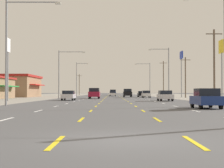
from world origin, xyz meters
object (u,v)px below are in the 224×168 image
Objects in this scene: streetlight_left_row_1 at (63,70)px; streetlight_left_row_0 at (13,43)px; hatchback_far_right_far at (147,94)px; streetlight_left_row_2 at (78,77)px; pole_sign_right_row_2 at (182,61)px; streetlight_right_row_2 at (149,77)px; sedan_far_left_mid at (69,95)px; suv_inner_left_midfar at (95,93)px; hatchback_far_right_nearest at (207,98)px; suv_inner_right_farther at (128,93)px; pole_sign_right_row_1 at (222,53)px; streetlight_right_row_0 at (221,42)px; suv_center_turn_distant_b at (113,93)px; sedan_far_right_near at (166,96)px; streetlight_right_row_1 at (167,69)px; pole_sign_left_row_1 at (8,55)px; sedan_far_right_farthest at (142,94)px; sedan_center_turn_distant_a at (113,94)px.

streetlight_left_row_0 is at bearing -90.03° from streetlight_left_row_1.
streetlight_left_row_2 is (-16.93, 21.07, 4.59)m from hatchback_far_right_far.
pole_sign_right_row_2 is 1.13× the size of streetlight_right_row_2.
suv_inner_left_midfar reaches higher than sedan_far_left_mid.
hatchback_far_right_nearest is 0.80× the size of suv_inner_right_farther.
streetlight_left_row_0 is 68.94m from streetlight_right_row_2.
hatchback_far_right_nearest is 0.87× the size of sedan_far_left_mid.
suv_inner_left_midfar is 24.00m from pole_sign_right_row_1.
suv_inner_left_midfar is (3.21, 13.22, 0.27)m from sedan_far_left_mid.
pole_sign_right_row_1 is 35.09m from streetlight_left_row_0.
streetlight_right_row_0 reaches higher than streetlight_left_row_0.
suv_inner_right_farther is 15.39m from streetlight_right_row_2.
suv_inner_left_midfar is 1.00× the size of suv_inner_right_farther.
hatchback_far_right_far is at bearing 113.87° from pole_sign_right_row_1.
suv_center_turn_distant_b is at bearing 120.10° from streetlight_right_row_2.
streetlight_left_row_0 is at bearing 161.59° from hatchback_far_right_nearest.
hatchback_far_right_far is (0.01, 28.10, 0.03)m from sedan_far_right_near.
suv_inner_left_midfar and suv_center_turn_distant_b have the same top height.
streetlight_left_row_1 is 38.28m from streetlight_right_row_2.
suv_inner_right_farther is 24.00m from streetlight_left_row_1.
streetlight_left_row_2 is at bearing 90.49° from streetlight_left_row_1.
streetlight_right_row_1 is at bearing -2.73° from suv_inner_left_midfar.
streetlight_left_row_1 is at bearing -100.80° from suv_center_turn_distant_b.
hatchback_far_right_nearest is at bearing -109.23° from pole_sign_right_row_1.
suv_inner_right_farther reaches higher than sedan_far_left_mid.
streetlight_left_row_0 reaches higher than suv_inner_right_farther.
pole_sign_left_row_1 is (-8.09, -3.51, 5.72)m from sedan_far_left_mid.
sedan_far_right_farthest is 58.63m from streetlight_left_row_0.
streetlight_right_row_0 is 66.19m from streetlight_right_row_2.
suv_inner_left_midfar is (-10.56, 39.23, 0.24)m from hatchback_far_right_nearest.
streetlight_left_row_2 is at bearing 144.44° from pole_sign_right_row_2.
sedan_far_left_mid is at bearing 82.39° from streetlight_left_row_0.
streetlight_left_row_1 is (-19.33, 33.09, -0.60)m from streetlight_right_row_0.
sedan_far_left_mid is at bearing 128.99° from streetlight_right_row_0.
pole_sign_left_row_1 reaches higher than sedan_far_left_mid.
suv_inner_right_farther is at bearing 72.49° from sedan_far_left_mid.
hatchback_far_right_far is at bearing 51.93° from pole_sign_left_row_1.
streetlight_left_row_2 is at bearing 180.00° from streetlight_right_row_2.
pole_sign_right_row_1 is at bearing -58.25° from streetlight_left_row_2.
streetlight_right_row_0 is 69.03m from streetlight_left_row_2.
streetlight_left_row_2 is (-16.78, 71.68, 4.59)m from hatchback_far_right_nearest.
suv_center_turn_distant_b is at bearing 59.72° from streetlight_left_row_2.
streetlight_right_row_0 reaches higher than sedan_far_right_farthest.
sedan_far_right_farthest is 0.48× the size of pole_sign_right_row_1.
streetlight_right_row_1 is at bearing -77.45° from hatchback_far_right_far.
streetlight_left_row_0 is 38.33m from streetlight_right_row_1.
streetlight_right_row_1 is (2.83, 38.59, 4.65)m from hatchback_far_right_nearest.
suv_inner_right_farther is at bearing -78.93° from sedan_center_turn_distant_a.
streetlight_left_row_1 is at bearing 159.11° from pole_sign_right_row_1.
streetlight_left_row_2 is at bearing 93.77° from sedan_far_left_mid.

